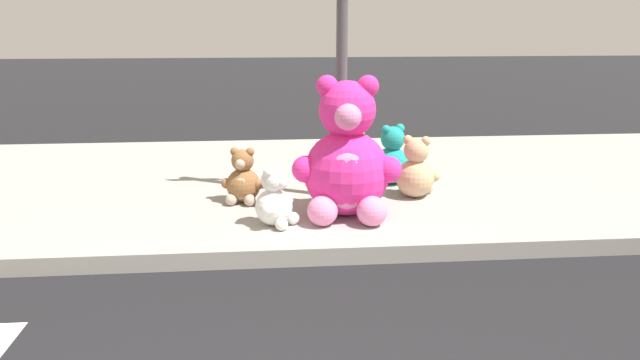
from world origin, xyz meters
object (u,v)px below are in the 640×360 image
object	(u,v)px
plush_tan	(416,172)
plush_white	(275,202)
plush_pink_large	(347,161)
sign_pole	(342,25)
plush_brown	(243,181)
plush_lime	(351,151)
plush_teal	(391,160)

from	to	relation	value
plush_tan	plush_white	size ratio (longest dim) A/B	1.18
plush_white	plush_pink_large	bearing A→B (deg)	18.58
plush_tan	sign_pole	bearing A→B (deg)	176.05
plush_white	plush_brown	bearing A→B (deg)	113.46
sign_pole	plush_brown	world-z (taller)	sign_pole
plush_pink_large	plush_lime	distance (m)	1.49
plush_pink_large	plush_lime	bearing A→B (deg)	80.35
sign_pole	plush_lime	size ratio (longest dim) A/B	4.62
plush_brown	plush_pink_large	bearing A→B (deg)	-26.97
plush_pink_large	sign_pole	bearing A→B (deg)	88.02
plush_lime	plush_brown	bearing A→B (deg)	-141.46
sign_pole	plush_pink_large	distance (m)	1.32
plush_tan	plush_lime	xyz separation A→B (m)	(-0.53, 0.92, 0.02)
plush_tan	plush_teal	bearing A→B (deg)	105.22
sign_pole	plush_pink_large	bearing A→B (deg)	-91.98
plush_brown	plush_teal	xyz separation A→B (m)	(1.60, 0.58, 0.04)
plush_pink_large	plush_teal	distance (m)	1.27
sign_pole	plush_white	distance (m)	1.82
plush_pink_large	plush_white	size ratio (longest dim) A/B	2.39
sign_pole	plush_teal	world-z (taller)	sign_pole
sign_pole	plush_teal	bearing A→B (deg)	37.77
plush_pink_large	plush_teal	size ratio (longest dim) A/B	1.95
plush_pink_large	plush_teal	xyz separation A→B (m)	(0.64, 1.07, -0.25)
sign_pole	plush_teal	xyz separation A→B (m)	(0.62, 0.48, -1.43)
plush_pink_large	plush_teal	world-z (taller)	plush_pink_large
plush_teal	sign_pole	bearing A→B (deg)	-142.23
plush_brown	plush_white	distance (m)	0.77
plush_brown	plush_teal	bearing A→B (deg)	19.77
plush_teal	plush_lime	size ratio (longest dim) A/B	0.95
plush_pink_large	plush_white	world-z (taller)	plush_pink_large
plush_teal	plush_white	distance (m)	1.82
plush_lime	plush_white	world-z (taller)	plush_lime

